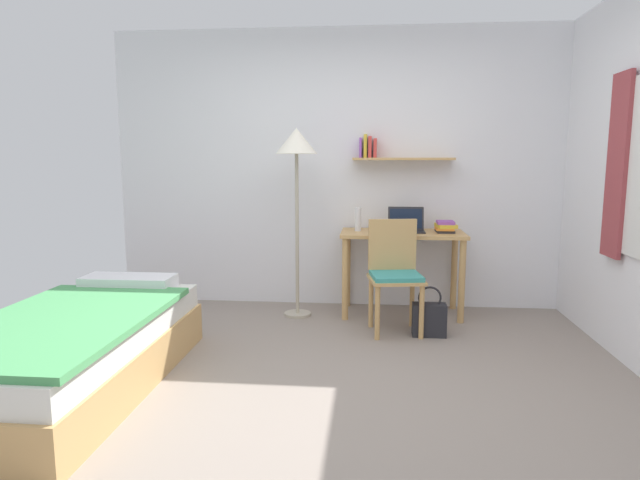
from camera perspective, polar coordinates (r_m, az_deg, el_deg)
ground_plane at (r=3.46m, az=0.79°, el=-15.37°), size 5.28×5.28×0.00m
wall_back at (r=5.18m, az=2.73°, el=7.41°), size 4.40×0.27×2.60m
bed at (r=3.70m, az=-24.35°, el=-10.55°), size 0.97×2.00×0.54m
desk at (r=4.92m, az=8.63°, el=-0.79°), size 1.09×0.55×0.75m
desk_chair at (r=4.45m, az=7.85°, el=-3.21°), size 0.48×0.46×0.91m
standing_lamp at (r=4.76m, az=-2.48°, el=9.11°), size 0.36×0.36×1.67m
laptop at (r=4.93m, az=9.02°, el=1.53°), size 0.33×0.23×0.22m
water_bottle at (r=4.91m, az=4.01°, el=2.19°), size 0.06×0.06×0.22m
book_stack at (r=4.95m, az=13.02°, el=1.36°), size 0.19×0.24×0.10m
handbag at (r=4.45m, az=11.40°, el=-8.10°), size 0.27×0.13×0.40m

